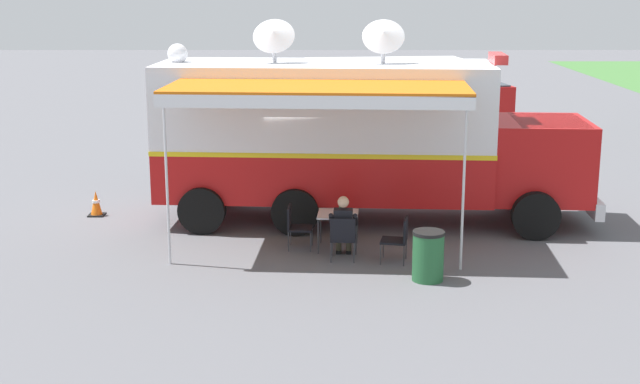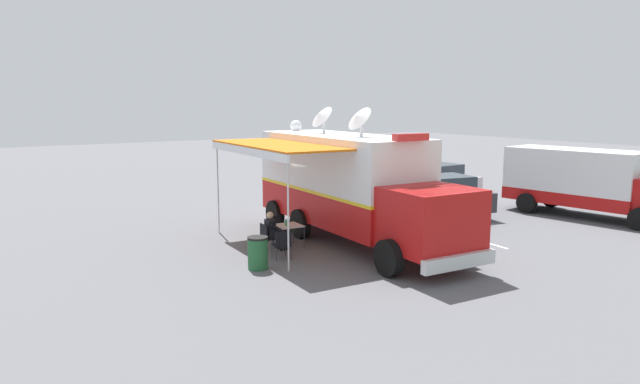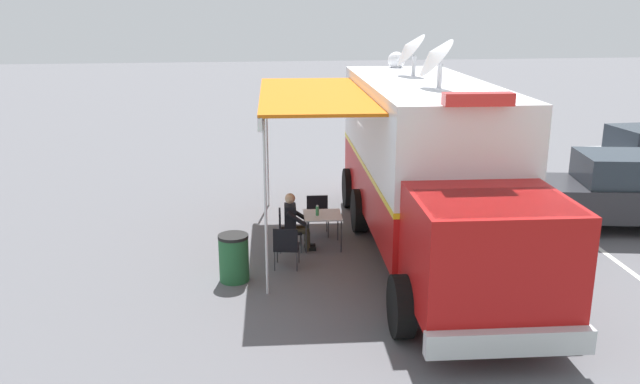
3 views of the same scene
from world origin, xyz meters
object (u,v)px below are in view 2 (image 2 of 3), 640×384
Objects in this scene: water_bottle at (286,223)px; folding_chair_at_table at (267,235)px; command_truck at (351,184)px; folding_chair_beside_table at (276,227)px; folding_chair_spare_by_truck at (282,243)px; seated_responder at (273,230)px; traffic_cone at (275,205)px; car_far_corner at (437,183)px; trash_bin at (258,253)px; car_behind_truck at (439,198)px; support_truck at (587,183)px; folding_table at (288,227)px.

folding_chair_at_table is (0.68, 0.03, -0.32)m from water_bottle.
command_truck reaches higher than folding_chair_at_table.
command_truck is 2.53m from water_bottle.
folding_chair_spare_by_truck is at bearing 65.85° from folding_chair_beside_table.
water_bottle is 0.26× the size of folding_chair_at_table.
seated_responder is 2.16× the size of traffic_cone.
folding_chair_beside_table is 2.18m from folding_chair_spare_by_truck.
car_far_corner reaches higher than folding_chair_spare_by_truck.
trash_bin is 1.57× the size of traffic_cone.
seated_responder is (0.62, 0.94, 0.14)m from folding_chair_beside_table.
seated_responder is (0.49, 0.04, -0.18)m from water_bottle.
folding_chair_beside_table is 3.08m from trash_bin.
command_truck is 11.07× the size of folding_chair_spare_by_truck.
folding_chair_beside_table is at bearing -131.17° from folding_chair_at_table.
folding_chair_at_table is 1.23m from folding_chair_beside_table.
folding_chair_at_table is 7.85m from car_behind_truck.
folding_chair_spare_by_truck is 1.11m from trash_bin.
folding_chair_beside_table is 1.50× the size of traffic_cone.
folding_chair_beside_table is 0.96× the size of trash_bin.
folding_chair_beside_table is 1.00× the size of folding_chair_spare_by_truck.
support_truck is (-12.48, 3.22, 0.87)m from folding_chair_beside_table.
traffic_cone is 0.14× the size of car_far_corner.
water_bottle is 7.15m from car_behind_truck.
folding_table is 12.73m from support_truck.
command_truck is 2.15× the size of car_behind_truck.
folding_chair_spare_by_truck is 0.70× the size of seated_responder.
command_truck is 11.07× the size of folding_chair_at_table.
folding_table is at bearing -174.59° from folding_chair_at_table.
water_bottle is at bearing -139.78° from trash_bin.
car_behind_truck is at bearing -169.34° from folding_chair_spare_by_truck.
folding_chair_at_table is (2.91, -0.41, -1.43)m from command_truck.
traffic_cone is at bearing -118.89° from folding_chair_beside_table.
car_behind_truck is at bearing -177.13° from folding_table.
folding_chair_beside_table is at bearing -32.38° from command_truck.
folding_chair_spare_by_truck is (0.08, 1.06, 0.00)m from folding_chair_at_table.
command_truck reaches higher than support_truck.
support_truck is at bearing 170.21° from folding_chair_at_table.
command_truck is 42.99× the size of water_bottle.
water_bottle is 1.37m from folding_chair_spare_by_truck.
command_truck reaches higher than car_behind_truck.
folding_chair_at_table is at bearing -8.00° from command_truck.
support_truck is (-10.37, 1.88, -0.56)m from command_truck.
folding_table is at bearing -140.64° from trash_bin.
command_truck reaches higher than trash_bin.
water_bottle is 10.72m from car_far_corner.
car_far_corner is (-7.90, -3.94, -1.07)m from command_truck.
car_far_corner is (-10.00, -2.61, 0.37)m from folding_chair_beside_table.
traffic_cone is 0.08× the size of support_truck.
traffic_cone is (-3.35, -5.54, -0.23)m from folding_chair_at_table.
water_bottle is 0.26× the size of folding_chair_spare_by_truck.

